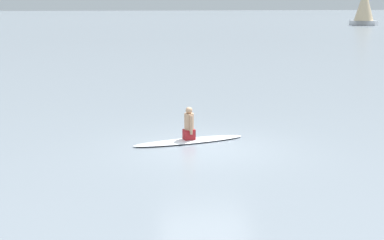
# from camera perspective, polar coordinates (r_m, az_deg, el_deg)

# --- Properties ---
(ground_plane) EXTENTS (400.00, 400.00, 0.00)m
(ground_plane) POSITION_cam_1_polar(r_m,az_deg,el_deg) (15.99, 1.34, -2.75)
(ground_plane) COLOR gray
(surfboard) EXTENTS (3.36, 1.39, 0.08)m
(surfboard) POSITION_cam_1_polar(r_m,az_deg,el_deg) (16.64, -0.29, -2.03)
(surfboard) COLOR white
(surfboard) RESTS_ON ground
(person_paddler) EXTENTS (0.36, 0.41, 0.93)m
(person_paddler) POSITION_cam_1_polar(r_m,az_deg,el_deg) (16.53, -0.29, -0.47)
(person_paddler) COLOR #A51E23
(person_paddler) RESTS_ON surfboard
(sailboat_center_horizon) EXTENTS (4.17, 4.17, 6.58)m
(sailboat_center_horizon) POSITION_cam_1_polar(r_m,az_deg,el_deg) (95.54, 16.40, 10.65)
(sailboat_center_horizon) COLOR silver
(sailboat_center_horizon) RESTS_ON ground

